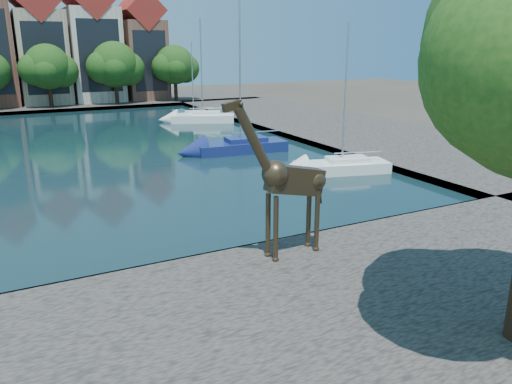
# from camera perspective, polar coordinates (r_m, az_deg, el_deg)

# --- Properties ---
(ground) EXTENTS (160.00, 160.00, 0.00)m
(ground) POSITION_cam_1_polar(r_m,az_deg,el_deg) (18.35, -12.22, -9.47)
(ground) COLOR #38332B
(ground) RESTS_ON ground
(water_basin) EXTENTS (38.00, 50.00, 0.08)m
(water_basin) POSITION_cam_1_polar(r_m,az_deg,el_deg) (41.02, -21.25, 4.33)
(water_basin) COLOR black
(water_basin) RESTS_ON ground
(far_quay) EXTENTS (60.00, 16.00, 0.50)m
(far_quay) POSITION_cam_1_polar(r_m,az_deg,el_deg) (72.58, -24.29, 9.04)
(far_quay) COLOR #524C47
(far_quay) RESTS_ON ground
(right_quay) EXTENTS (14.00, 52.00, 0.50)m
(right_quay) POSITION_cam_1_polar(r_m,az_deg,el_deg) (50.03, 8.57, 7.53)
(right_quay) COLOR #524C47
(right_quay) RESTS_ON ground
(townhouse_east_inner) EXTENTS (5.94, 9.18, 15.79)m
(townhouse_east_inner) POSITION_cam_1_polar(r_m,az_deg,el_deg) (72.30, -23.39, 15.10)
(townhouse_east_inner) COLOR tan
(townhouse_east_inner) RESTS_ON far_quay
(townhouse_east_mid) EXTENTS (6.43, 9.18, 16.65)m
(townhouse_east_mid) POSITION_cam_1_polar(r_m,az_deg,el_deg) (73.12, -18.17, 15.90)
(townhouse_east_mid) COLOR beige
(townhouse_east_mid) RESTS_ON far_quay
(townhouse_east_end) EXTENTS (5.44, 9.18, 14.43)m
(townhouse_east_end) POSITION_cam_1_polar(r_m,az_deg,el_deg) (74.51, -13.00, 15.51)
(townhouse_east_end) COLOR brown
(townhouse_east_end) RESTS_ON far_quay
(far_tree_mid_east) EXTENTS (7.02, 5.40, 7.52)m
(far_tree_mid_east) POSITION_cam_1_polar(r_m,az_deg,el_deg) (66.89, -22.64, 12.92)
(far_tree_mid_east) COLOR #332114
(far_tree_mid_east) RESTS_ON far_quay
(far_tree_east) EXTENTS (7.54, 5.80, 7.84)m
(far_tree_east) POSITION_cam_1_polar(r_m,az_deg,el_deg) (68.08, -15.78, 13.68)
(far_tree_east) COLOR #332114
(far_tree_east) RESTS_ON far_quay
(far_tree_far_east) EXTENTS (6.76, 5.20, 7.36)m
(far_tree_far_east) POSITION_cam_1_polar(r_m,az_deg,el_deg) (70.18, -9.20, 14.01)
(far_tree_far_east) COLOR #332114
(far_tree_far_east) RESTS_ON far_quay
(giraffe_statue) EXTENTS (4.03, 0.82, 5.75)m
(giraffe_statue) POSITION_cam_1_polar(r_m,az_deg,el_deg) (17.58, 3.66, 1.34)
(giraffe_statue) COLOR #3D2F1E
(giraffe_statue) RESTS_ON near_quay
(sailboat_right_a) EXTENTS (6.24, 3.51, 9.07)m
(sailboat_right_a) POSITION_cam_1_polar(r_m,az_deg,el_deg) (32.15, 9.78, 3.12)
(sailboat_right_a) COLOR white
(sailboat_right_a) RESTS_ON water_basin
(sailboat_right_b) EXTENTS (7.04, 2.99, 14.09)m
(sailboat_right_b) POSITION_cam_1_polar(r_m,az_deg,el_deg) (37.81, -1.76, 5.53)
(sailboat_right_b) COLOR navy
(sailboat_right_b) RESTS_ON water_basin
(sailboat_right_c) EXTENTS (6.78, 4.71, 10.33)m
(sailboat_right_c) POSITION_cam_1_polar(r_m,az_deg,el_deg) (52.97, -6.09, 8.60)
(sailboat_right_c) COLOR white
(sailboat_right_c) RESTS_ON water_basin
(sailboat_right_d) EXTENTS (5.06, 1.86, 8.12)m
(sailboat_right_d) POSITION_cam_1_polar(r_m,az_deg,el_deg) (55.54, -7.13, 8.79)
(sailboat_right_d) COLOR white
(sailboat_right_d) RESTS_ON water_basin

